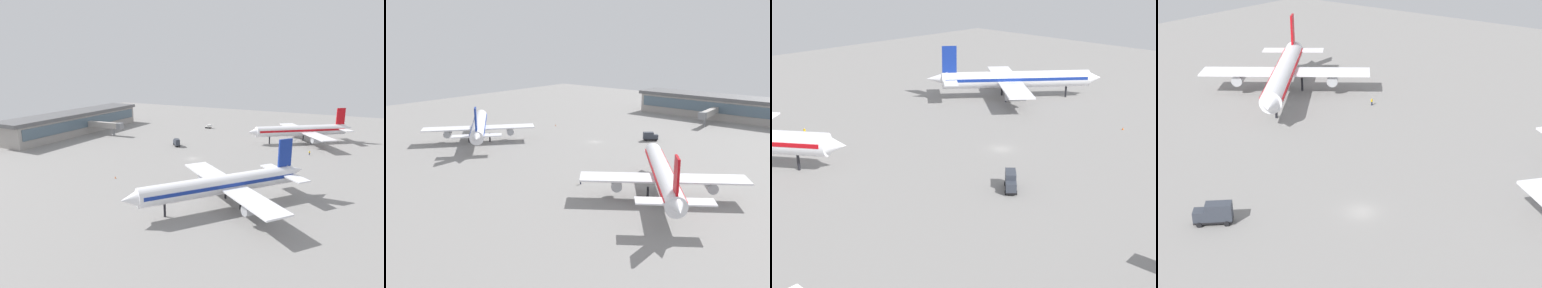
# 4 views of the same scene
# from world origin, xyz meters

# --- Properties ---
(ground) EXTENTS (288.00, 288.00, 0.00)m
(ground) POSITION_xyz_m (0.00, 0.00, 0.00)
(ground) COLOR gray
(airplane_at_gate) EXTENTS (37.23, 43.97, 15.68)m
(airplane_at_gate) POSITION_xyz_m (-46.98, 33.18, 5.70)
(airplane_at_gate) COLOR white
(airplane_at_gate) RESTS_ON ground
(catering_truck) EXTENTS (5.41, 5.19, 3.30)m
(catering_truck) POSITION_xyz_m (-15.12, -15.44, 1.70)
(catering_truck) COLOR black
(catering_truck) RESTS_ON ground
(ground_crew_worker) EXTENTS (0.51, 0.52, 1.67)m
(ground_crew_worker) POSITION_xyz_m (-25.77, 39.58, 0.85)
(ground_crew_worker) COLOR #1E2338
(ground_crew_worker) RESTS_ON ground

